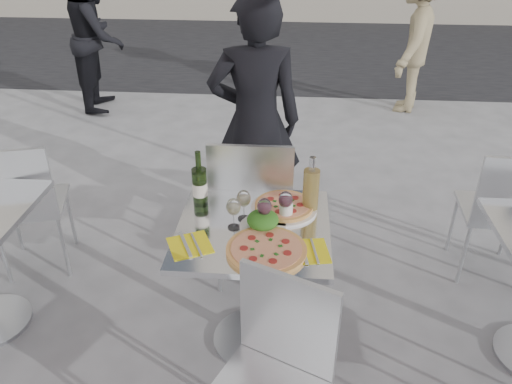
# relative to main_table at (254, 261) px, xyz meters

# --- Properties ---
(ground) EXTENTS (80.00, 80.00, 0.00)m
(ground) POSITION_rel_main_table_xyz_m (0.00, 0.00, -0.54)
(ground) COLOR slate
(street_asphalt) EXTENTS (24.00, 5.00, 0.00)m
(street_asphalt) POSITION_rel_main_table_xyz_m (0.00, 6.50, -0.54)
(street_asphalt) COLOR black
(street_asphalt) RESTS_ON ground
(main_table) EXTENTS (0.72, 0.72, 0.75)m
(main_table) POSITION_rel_main_table_xyz_m (0.00, 0.00, 0.00)
(main_table) COLOR #B7BABF
(main_table) RESTS_ON ground
(chair_far) EXTENTS (0.46, 0.48, 1.00)m
(chair_far) POSITION_rel_main_table_xyz_m (-0.05, 0.47, 0.06)
(chair_far) COLOR silver
(chair_far) RESTS_ON ground
(chair_near) EXTENTS (0.55, 0.55, 0.90)m
(chair_near) POSITION_rel_main_table_xyz_m (0.13, -0.64, -0.01)
(chair_near) COLOR silver
(chair_near) RESTS_ON ground
(side_chair_lfar) EXTENTS (0.52, 0.52, 0.91)m
(side_chair_lfar) POSITION_rel_main_table_xyz_m (-1.42, 0.48, 0.00)
(side_chair_lfar) COLOR silver
(side_chair_lfar) RESTS_ON ground
(side_chair_rfar) EXTENTS (0.43, 0.44, 0.90)m
(side_chair_rfar) POSITION_rel_main_table_xyz_m (1.42, 0.65, -0.01)
(side_chair_rfar) COLOR silver
(side_chair_rfar) RESTS_ON ground
(woman_diner) EXTENTS (0.66, 0.49, 1.67)m
(woman_diner) POSITION_rel_main_table_xyz_m (-0.08, 1.07, 0.30)
(woman_diner) COLOR black
(woman_diner) RESTS_ON ground
(pedestrian_a) EXTENTS (0.72, 0.86, 1.60)m
(pedestrian_a) POSITION_rel_main_table_xyz_m (-2.04, 3.51, 0.26)
(pedestrian_a) COLOR black
(pedestrian_a) RESTS_ON ground
(pedestrian_b) EXTENTS (0.89, 1.17, 1.60)m
(pedestrian_b) POSITION_rel_main_table_xyz_m (1.42, 3.69, 0.26)
(pedestrian_b) COLOR #93835F
(pedestrian_b) RESTS_ON ground
(pizza_near) EXTENTS (0.36, 0.36, 0.02)m
(pizza_near) POSITION_rel_main_table_xyz_m (0.07, -0.19, 0.22)
(pizza_near) COLOR #E9A95A
(pizza_near) RESTS_ON main_table
(pizza_far) EXTENTS (0.33, 0.33, 0.03)m
(pizza_far) POSITION_rel_main_table_xyz_m (0.14, 0.16, 0.23)
(pizza_far) COLOR white
(pizza_far) RESTS_ON main_table
(salad_plate) EXTENTS (0.22, 0.22, 0.09)m
(salad_plate) POSITION_rel_main_table_xyz_m (0.05, -0.01, 0.25)
(salad_plate) COLOR white
(salad_plate) RESTS_ON main_table
(wine_bottle) EXTENTS (0.07, 0.08, 0.29)m
(wine_bottle) POSITION_rel_main_table_xyz_m (-0.28, 0.18, 0.32)
(wine_bottle) COLOR #2D491B
(wine_bottle) RESTS_ON main_table
(carafe) EXTENTS (0.08, 0.08, 0.29)m
(carafe) POSITION_rel_main_table_xyz_m (0.27, 0.17, 0.33)
(carafe) COLOR tan
(carafe) RESTS_ON main_table
(sugar_shaker) EXTENTS (0.06, 0.06, 0.11)m
(sugar_shaker) POSITION_rel_main_table_xyz_m (0.15, 0.08, 0.26)
(sugar_shaker) COLOR white
(sugar_shaker) RESTS_ON main_table
(wineglass_white_a) EXTENTS (0.07, 0.07, 0.16)m
(wineglass_white_a) POSITION_rel_main_table_xyz_m (-0.09, -0.02, 0.32)
(wineglass_white_a) COLOR white
(wineglass_white_a) RESTS_ON main_table
(wineglass_white_b) EXTENTS (0.07, 0.07, 0.16)m
(wineglass_white_b) POSITION_rel_main_table_xyz_m (-0.05, 0.06, 0.32)
(wineglass_white_b) COLOR white
(wineglass_white_b) RESTS_ON main_table
(wineglass_red_a) EXTENTS (0.07, 0.07, 0.16)m
(wineglass_red_a) POSITION_rel_main_table_xyz_m (0.05, -0.01, 0.32)
(wineglass_red_a) COLOR white
(wineglass_red_a) RESTS_ON main_table
(wineglass_red_b) EXTENTS (0.07, 0.07, 0.16)m
(wineglass_red_b) POSITION_rel_main_table_xyz_m (0.15, 0.06, 0.32)
(wineglass_red_b) COLOR white
(wineglass_red_b) RESTS_ON main_table
(napkin_left) EXTENTS (0.24, 0.24, 0.01)m
(napkin_left) POSITION_rel_main_table_xyz_m (-0.27, -0.18, 0.21)
(napkin_left) COLOR yellow
(napkin_left) RESTS_ON main_table
(napkin_right) EXTENTS (0.21, 0.21, 0.01)m
(napkin_right) POSITION_rel_main_table_xyz_m (0.25, -0.18, 0.21)
(napkin_right) COLOR yellow
(napkin_right) RESTS_ON main_table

